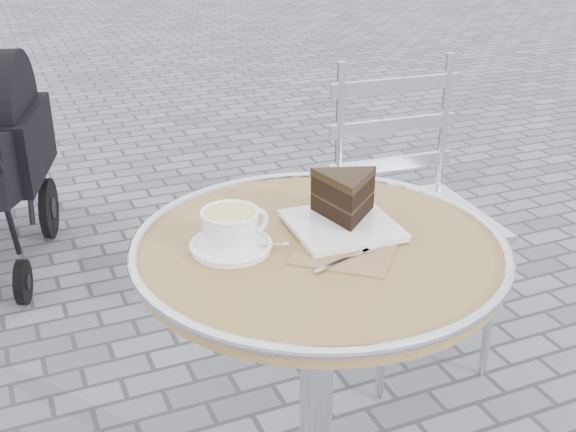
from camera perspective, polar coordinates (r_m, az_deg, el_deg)
name	(u,v)px	position (r m, az deg, el deg)	size (l,w,h in m)	color
cafe_table	(318,317)	(1.45, 2.38, -7.95)	(0.72, 0.72, 0.74)	silver
cappuccino_set	(232,232)	(1.34, -4.48, -1.28)	(0.17, 0.15, 0.08)	white
cake_plate_set	(345,202)	(1.43, 4.53, 1.07)	(0.27, 0.32, 0.11)	#936D50
bistro_chair	(402,179)	(2.16, 8.99, 2.93)	(0.43, 0.43, 0.90)	silver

